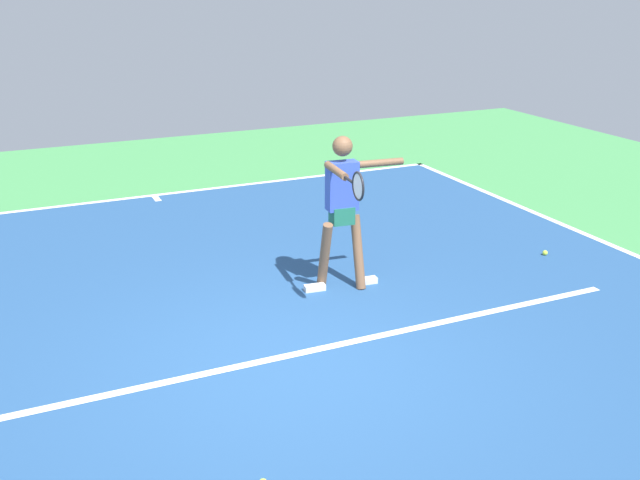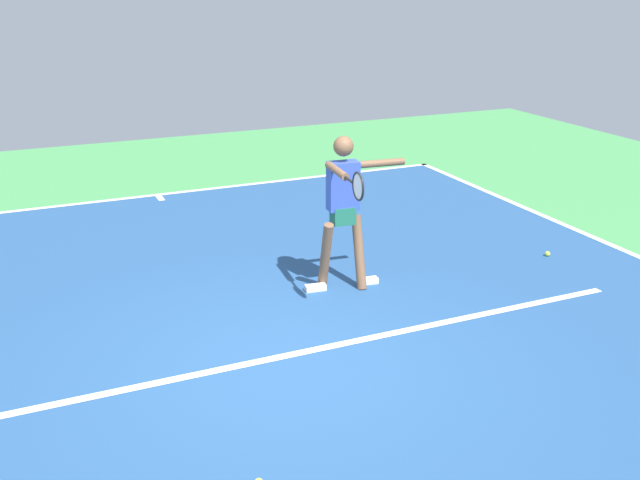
# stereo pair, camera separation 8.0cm
# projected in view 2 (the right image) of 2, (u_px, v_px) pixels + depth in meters

# --- Properties ---
(ground_plane) EXTENTS (20.79, 20.79, 0.00)m
(ground_plane) POSITION_uv_depth(u_px,v_px,m) (293.00, 363.00, 6.79)
(ground_plane) COLOR #428E4C
(court_surface) EXTENTS (10.21, 12.12, 0.00)m
(court_surface) POSITION_uv_depth(u_px,v_px,m) (293.00, 363.00, 6.79)
(court_surface) COLOR navy
(court_surface) RESTS_ON ground_plane
(court_line_baseline_near) EXTENTS (10.21, 0.10, 0.01)m
(court_line_baseline_near) POSITION_uv_depth(u_px,v_px,m) (158.00, 195.00, 11.96)
(court_line_baseline_near) COLOR white
(court_line_baseline_near) RESTS_ON ground_plane
(court_line_service) EXTENTS (7.66, 0.10, 0.01)m
(court_line_service) POSITION_uv_depth(u_px,v_px,m) (287.00, 356.00, 6.92)
(court_line_service) COLOR white
(court_line_service) RESTS_ON ground_plane
(court_line_centre_mark) EXTENTS (0.10, 0.30, 0.01)m
(court_line_centre_mark) POSITION_uv_depth(u_px,v_px,m) (160.00, 198.00, 11.79)
(court_line_centre_mark) COLOR white
(court_line_centre_mark) RESTS_ON ground_plane
(tennis_player) EXTENTS (1.16, 1.22, 1.78)m
(tennis_player) POSITION_uv_depth(u_px,v_px,m) (344.00, 203.00, 8.06)
(tennis_player) COLOR brown
(tennis_player) RESTS_ON ground_plane
(tennis_ball_near_service_line) EXTENTS (0.07, 0.07, 0.07)m
(tennis_ball_near_service_line) POSITION_uv_depth(u_px,v_px,m) (548.00, 254.00, 9.36)
(tennis_ball_near_service_line) COLOR #C6E53D
(tennis_ball_near_service_line) RESTS_ON ground_plane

